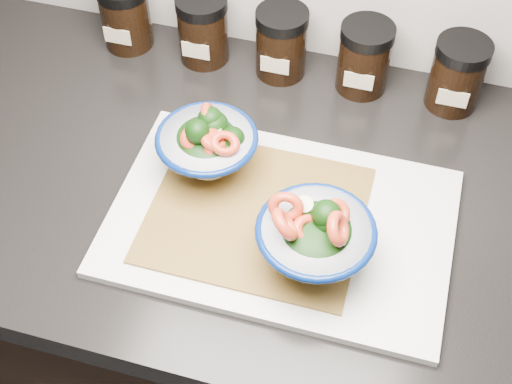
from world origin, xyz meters
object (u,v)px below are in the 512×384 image
(spice_jar_c, at_px, (281,43))
(spice_jar_e, at_px, (457,74))
(cutting_board, at_px, (281,222))
(spice_jar_b, at_px, (203,29))
(bowl_left, at_px, (208,146))
(bowl_right, at_px, (316,238))
(spice_jar_d, at_px, (364,58))
(spice_jar_a, at_px, (125,15))

(spice_jar_c, bearing_deg, spice_jar_e, 0.00)
(cutting_board, bearing_deg, spice_jar_b, 124.47)
(bowl_left, bearing_deg, spice_jar_e, 37.97)
(bowl_right, xyz_separation_m, spice_jar_b, (-0.26, 0.35, -0.01))
(bowl_left, distance_m, spice_jar_b, 0.26)
(bowl_left, distance_m, spice_jar_d, 0.30)
(spice_jar_b, bearing_deg, cutting_board, -55.53)
(spice_jar_a, relative_size, spice_jar_b, 1.00)
(spice_jar_a, distance_m, spice_jar_e, 0.53)
(spice_jar_b, bearing_deg, spice_jar_e, 0.00)
(bowl_left, height_order, spice_jar_e, bowl_left)
(bowl_left, relative_size, bowl_right, 0.95)
(bowl_left, relative_size, spice_jar_c, 1.24)
(spice_jar_a, height_order, spice_jar_c, same)
(spice_jar_b, xyz_separation_m, spice_jar_e, (0.40, 0.00, 0.00))
(spice_jar_a, xyz_separation_m, spice_jar_b, (0.13, 0.00, 0.00))
(spice_jar_b, relative_size, spice_jar_c, 1.00)
(bowl_left, height_order, spice_jar_b, bowl_left)
(cutting_board, bearing_deg, spice_jar_e, 57.42)
(spice_jar_b, height_order, spice_jar_d, same)
(bowl_left, xyz_separation_m, bowl_right, (0.17, -0.11, 0.00))
(spice_jar_b, xyz_separation_m, spice_jar_c, (0.13, 0.00, 0.00))
(spice_jar_d, bearing_deg, bowl_right, -89.35)
(spice_jar_b, bearing_deg, spice_jar_a, 180.00)
(cutting_board, relative_size, spice_jar_b, 3.98)
(bowl_left, distance_m, spice_jar_e, 0.39)
(bowl_right, xyz_separation_m, spice_jar_c, (-0.13, 0.35, -0.01))
(cutting_board, bearing_deg, spice_jar_d, 80.14)
(bowl_left, xyz_separation_m, spice_jar_a, (-0.22, 0.24, -0.00))
(spice_jar_a, bearing_deg, spice_jar_c, 0.00)
(spice_jar_a, height_order, spice_jar_e, same)
(bowl_right, relative_size, spice_jar_a, 1.31)
(spice_jar_c, distance_m, spice_jar_d, 0.13)
(cutting_board, height_order, bowl_right, bowl_right)
(cutting_board, height_order, spice_jar_a, spice_jar_a)
(bowl_left, bearing_deg, spice_jar_b, 110.05)
(bowl_left, xyz_separation_m, spice_jar_b, (-0.09, 0.24, -0.00))
(spice_jar_c, relative_size, spice_jar_e, 1.00)
(spice_jar_c, bearing_deg, cutting_board, -75.43)
(bowl_right, bearing_deg, spice_jar_c, 110.78)
(spice_jar_b, relative_size, spice_jar_e, 1.00)
(spice_jar_c, distance_m, spice_jar_e, 0.27)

